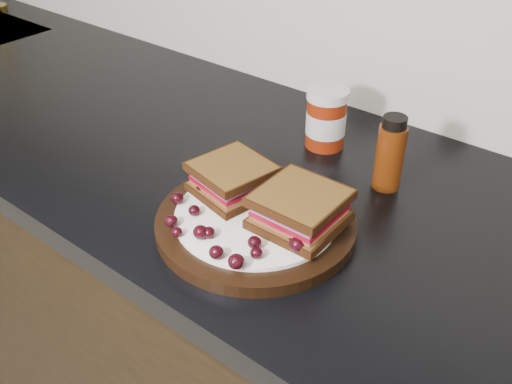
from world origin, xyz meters
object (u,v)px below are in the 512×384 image
Objects in this scene: sandwich_left at (232,179)px; condiment_jar at (326,118)px; plate at (256,222)px; oil_bottle at (390,153)px.

condiment_jar is (0.01, 0.24, 0.00)m from sandwich_left.
sandwich_left is (-0.06, 0.02, 0.04)m from plate.
condiment_jar reaches higher than sandwich_left.
oil_bottle reaches higher than plate.
condiment_jar is at bearing 161.35° from oil_bottle.
plate is 0.07m from sandwich_left.
condiment_jar is (-0.05, 0.26, 0.04)m from plate.
oil_bottle is at bearing 66.05° from plate.
plate is 0.23m from oil_bottle.
sandwich_left is 0.97× the size of condiment_jar.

